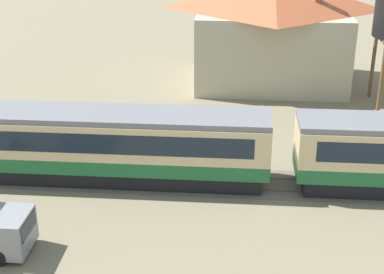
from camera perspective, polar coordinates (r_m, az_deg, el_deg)
name	(u,v)px	position (r m, az deg, el deg)	size (l,w,h in m)	color
passenger_train	(288,149)	(31.80, 9.28, -1.11)	(91.50, 3.20, 3.97)	#1E6033
railway_track	(199,182)	(32.70, 0.68, -4.35)	(150.80, 3.60, 0.04)	#665B51
station_house_terracotta_roof	(272,28)	(48.82, 7.75, 10.47)	(12.82, 10.27, 8.85)	#BCB293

